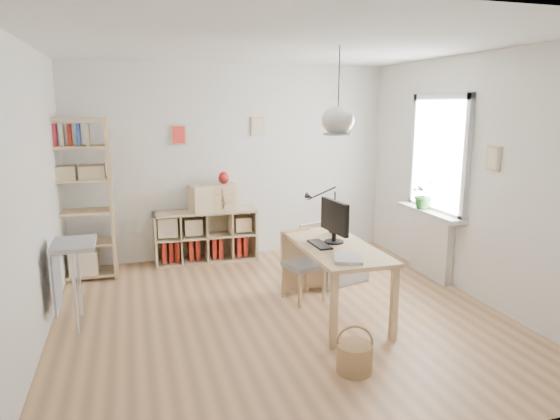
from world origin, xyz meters
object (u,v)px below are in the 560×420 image
object	(u,v)px
tall_bookshelf	(78,193)
monitor	(334,219)
storage_chest	(334,262)
desk	(335,254)
chair	(301,260)
cube_shelf	(204,240)
drawer_chest	(213,197)

from	to	relation	value
tall_bookshelf	monitor	world-z (taller)	tall_bookshelf
storage_chest	monitor	world-z (taller)	monitor
storage_chest	tall_bookshelf	bearing A→B (deg)	144.81
desk	chair	distance (m)	0.59
storage_chest	monitor	distance (m)	1.24
cube_shelf	desk	bearing A→B (deg)	-65.39
desk	monitor	bearing A→B (deg)	74.55
chair	desk	bearing A→B (deg)	-86.55
tall_bookshelf	monitor	size ratio (longest dim) A/B	3.92
chair	monitor	size ratio (longest dim) A/B	1.53
cube_shelf	chair	size ratio (longest dim) A/B	1.79
cube_shelf	storage_chest	xyz separation A→B (m)	(1.43, -1.25, -0.07)
chair	drawer_chest	xyz separation A→B (m)	(-0.70, 1.67, 0.45)
tall_bookshelf	storage_chest	world-z (taller)	tall_bookshelf
cube_shelf	monitor	bearing A→B (deg)	-64.05
cube_shelf	monitor	xyz separation A→B (m)	(1.05, -2.15, 0.70)
cube_shelf	tall_bookshelf	world-z (taller)	tall_bookshelf
desk	monitor	world-z (taller)	monitor
tall_bookshelf	drawer_chest	bearing A→B (deg)	8.03
desk	drawer_chest	world-z (taller)	drawer_chest
drawer_chest	tall_bookshelf	bearing A→B (deg)	174.79
desk	storage_chest	distance (m)	1.14
tall_bookshelf	desk	bearing A→B (deg)	-37.01
desk	drawer_chest	distance (m)	2.37
monitor	drawer_chest	size ratio (longest dim) A/B	0.81
desk	storage_chest	xyz separation A→B (m)	(0.41, 0.98, -0.43)
cube_shelf	drawer_chest	bearing A→B (deg)	-16.68
desk	tall_bookshelf	bearing A→B (deg)	142.99
monitor	tall_bookshelf	bearing A→B (deg)	138.35
cube_shelf	tall_bookshelf	distance (m)	1.77
monitor	drawer_chest	distance (m)	2.30
storage_chest	monitor	xyz separation A→B (m)	(-0.39, -0.90, 0.77)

